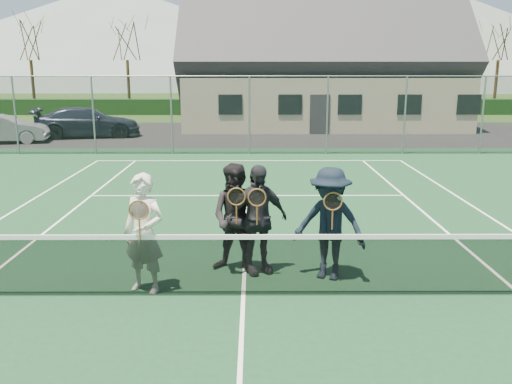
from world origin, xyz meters
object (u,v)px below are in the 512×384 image
at_px(car_b, 3,129).
at_px(player_d, 330,224).
at_px(car_c, 88,122).
at_px(player_c, 257,219).
at_px(tennis_net, 243,263).
at_px(player_b, 237,218).
at_px(player_a, 144,233).
at_px(clubhouse, 321,55).

relative_size(car_b, player_d, 2.12).
relative_size(car_b, car_c, 0.77).
bearing_deg(player_c, tennis_net, -102.29).
xyz_separation_m(car_c, player_d, (9.24, -18.20, 0.20)).
xyz_separation_m(car_b, car_c, (3.13, 2.13, 0.09)).
bearing_deg(player_b, player_d, -12.17).
distance_m(tennis_net, player_d, 1.57).
height_order(tennis_net, player_b, player_b).
bearing_deg(player_a, car_b, 119.99).
bearing_deg(player_a, tennis_net, -7.90).
relative_size(car_c, tennis_net, 0.43).
relative_size(clubhouse, player_d, 8.67).
xyz_separation_m(player_a, player_d, (2.82, 0.50, -0.00)).
distance_m(car_b, tennis_net, 20.07).
xyz_separation_m(car_c, player_b, (7.78, -17.88, 0.20)).
distance_m(car_c, player_c, 19.69).
relative_size(player_b, player_d, 1.00).
xyz_separation_m(car_b, clubhouse, (15.03, 7.23, 3.36)).
relative_size(car_b, player_b, 2.12).
height_order(car_b, tennis_net, car_b).
bearing_deg(car_b, car_c, -66.33).
bearing_deg(player_b, player_a, -149.08).
height_order(tennis_net, player_d, player_d).
bearing_deg(clubhouse, player_a, -102.95).
distance_m(player_c, player_d, 1.17).
bearing_deg(player_b, car_b, 124.72).
bearing_deg(player_c, clubhouse, 80.65).
height_order(car_b, player_d, player_d).
relative_size(player_a, player_b, 1.00).
bearing_deg(player_d, clubhouse, 83.50).
relative_size(tennis_net, player_d, 6.49).
xyz_separation_m(tennis_net, player_c, (0.21, 0.95, 0.38)).
distance_m(car_c, player_d, 20.41).
distance_m(car_c, player_a, 19.77).
bearing_deg(player_c, car_c, 114.31).
bearing_deg(player_d, player_a, -169.99).
bearing_deg(car_c, player_c, -167.52).
bearing_deg(clubhouse, car_b, -154.30).
bearing_deg(car_b, player_d, -152.99).
bearing_deg(player_d, tennis_net, -152.52).
height_order(car_c, player_a, player_a).
xyz_separation_m(player_a, player_c, (1.68, 0.75, -0.00)).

